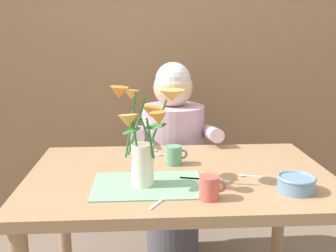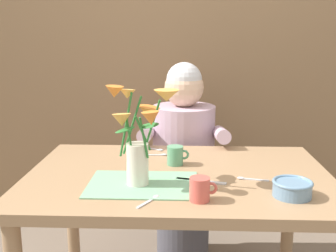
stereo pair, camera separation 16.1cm
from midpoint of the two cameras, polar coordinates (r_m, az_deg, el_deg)
name	(u,v)px [view 2 (the right image)]	position (r m, az deg, el deg)	size (l,w,h in m)	color
wood_panel_backdrop	(181,39)	(2.57, 3.76, 12.24)	(4.00, 0.10, 2.50)	brown
dining_table	(178,196)	(1.64, 4.33, -9.89)	(1.20, 0.80, 0.74)	#9E7A56
seated_person	(183,166)	(2.25, 4.25, -5.69)	(0.45, 0.47, 1.14)	#4C4C56
striped_placemat	(143,184)	(1.48, -0.46, -8.32)	(0.40, 0.28, 0.01)	#7AB289
flower_vase	(140,132)	(1.43, -0.74, -0.87)	(0.27, 0.22, 0.36)	silver
ceramic_bowl	(292,188)	(1.46, 20.27, -8.28)	(0.14, 0.14, 0.06)	#6689A8
dinner_knife	(201,181)	(1.53, 7.73, -7.79)	(0.19, 0.02, 0.01)	silver
coffee_cup	(200,189)	(1.35, 8.02, -8.90)	(0.09, 0.07, 0.08)	#CC564C
ceramic_mug	(176,155)	(1.70, 3.79, -4.22)	(0.09, 0.07, 0.08)	#569970
spoon_0	(248,179)	(1.58, 14.13, -7.30)	(0.12, 0.04, 0.01)	silver
spoon_1	(152,199)	(1.35, 1.11, -10.43)	(0.07, 0.11, 0.01)	silver
spoon_2	(158,155)	(1.83, 1.12, -4.13)	(0.12, 0.02, 0.01)	silver
spoon_3	(156,149)	(1.92, 0.68, -3.34)	(0.11, 0.07, 0.01)	silver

